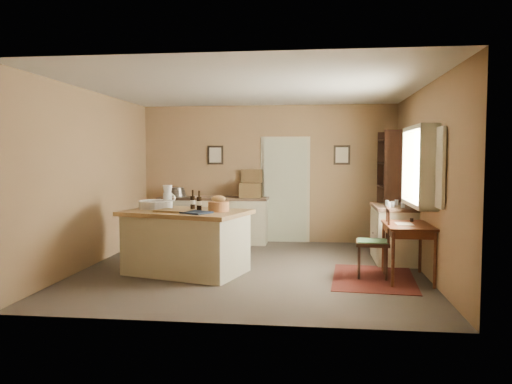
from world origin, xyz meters
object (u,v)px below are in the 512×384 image
right_cabinet (393,233)px  shelving_unit (393,190)px  work_island (186,240)px  sideboard (214,218)px  writing_desk (408,231)px  desk_chair (373,243)px

right_cabinet → shelving_unit: 1.33m
right_cabinet → work_island: bearing=-158.8°
sideboard → writing_desk: sideboard is taller
writing_desk → right_cabinet: right_cabinet is taller
sideboard → desk_chair: 3.75m
writing_desk → desk_chair: desk_chair is taller
work_island → sideboard: 2.58m
sideboard → desk_chair: sideboard is taller
shelving_unit → right_cabinet: bearing=-97.6°
work_island → right_cabinet: size_ratio=1.72×
work_island → writing_desk: work_island is taller
right_cabinet → shelving_unit: bearing=82.4°
shelving_unit → desk_chair: bearing=-104.8°
right_cabinet → shelving_unit: (0.16, 1.17, 0.62)m
right_cabinet → desk_chair: bearing=-111.6°
shelving_unit → writing_desk: bearing=-93.7°
work_island → shelving_unit: shelving_unit is taller
work_island → desk_chair: (2.66, 0.04, -0.00)m
writing_desk → shelving_unit: bearing=86.3°
desk_chair → shelving_unit: bearing=79.6°
writing_desk → right_cabinet: 1.26m
work_island → desk_chair: work_island is taller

